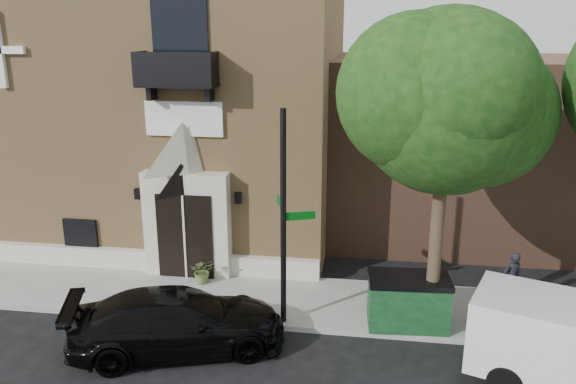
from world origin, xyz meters
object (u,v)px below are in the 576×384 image
black_sedan (178,321)px  dumpster (408,301)px  street_sign (284,219)px  pedestrian_near (511,279)px  fire_hydrant (422,317)px

black_sedan → dumpster: size_ratio=2.43×
street_sign → dumpster: 3.77m
street_sign → pedestrian_near: (5.93, 1.72, -1.99)m
street_sign → fire_hydrant: street_sign is taller
street_sign → dumpster: (3.12, 0.25, -2.09)m
street_sign → fire_hydrant: 4.18m
black_sedan → pedestrian_near: pedestrian_near is taller
black_sedan → street_sign: street_sign is taller
black_sedan → pedestrian_near: 8.84m
dumpster → pedestrian_near: bearing=24.1°
street_sign → dumpster: size_ratio=2.64×
street_sign → fire_hydrant: bearing=-20.2°
black_sedan → dumpster: (5.45, 1.70, 0.08)m
black_sedan → street_sign: bearing=-76.5°
pedestrian_near → fire_hydrant: bearing=7.3°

